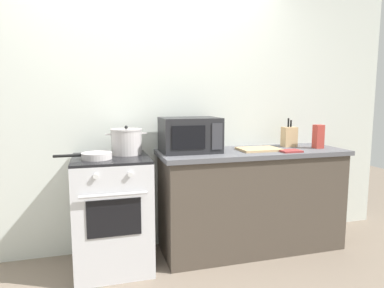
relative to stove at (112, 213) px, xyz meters
The scene contains 11 objects.
back_wall 1.09m from the stove, 29.72° to the left, with size 4.40×0.10×2.50m, color silver.
lower_cabinet_right 1.25m from the stove, ahead, with size 1.64×0.56×0.88m, color #4C4238.
countertop_right 1.33m from the stove, ahead, with size 1.70×0.60×0.04m, color #59595E.
stove is the anchor object (origin of this frame).
stock_pot 0.59m from the stove, 37.57° to the left, with size 0.34×0.26×0.24m.
frying_pan 0.50m from the stove, 152.00° to the right, with size 0.43×0.23×0.05m.
microwave 0.92m from the stove, ahead, with size 0.50×0.37×0.30m.
cutting_board 1.38m from the stove, ahead, with size 0.36×0.26×0.02m, color tan.
knife_block 1.79m from the stove, ahead, with size 0.13×0.10×0.27m.
pasta_box 1.98m from the stove, ahead, with size 0.08×0.08×0.22m, color #B73D33.
oven_mitt 1.60m from the stove, ahead, with size 0.18×0.14×0.02m, color #993333.
Camera 1 is at (-0.46, -2.16, 1.39)m, focal length 32.01 mm.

